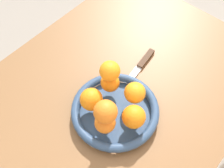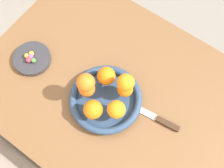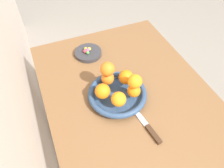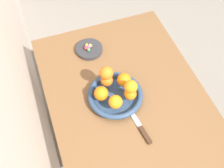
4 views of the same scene
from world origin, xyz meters
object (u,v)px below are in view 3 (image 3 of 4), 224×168
object	(u,v)px
candy_dish	(88,53)
orange_1	(119,99)
dining_table	(131,110)
orange_3	(125,77)
candy_ball_3	(89,49)
orange_6	(107,69)
fruit_bowl	(117,94)
candy_ball_1	(86,49)
candy_ball_0	(88,53)
candy_ball_2	(88,50)
orange_4	(108,78)
orange_5	(135,81)
orange_2	(134,91)
candy_ball_4	(85,51)
orange_0	(103,91)
candy_ball_5	(87,51)
knife	(145,123)

from	to	relation	value
candy_dish	orange_1	bearing A→B (deg)	-178.83
dining_table	orange_1	distance (m)	0.18
orange_3	candy_ball_3	size ratio (longest dim) A/B	3.31
orange_6	candy_ball_3	xyz separation A→B (m)	(0.28, -0.00, -0.10)
fruit_bowl	candy_ball_1	world-z (taller)	candy_ball_1
candy_ball_0	candy_ball_2	xyz separation A→B (m)	(0.02, -0.01, 0.00)
orange_1	orange_4	bearing A→B (deg)	-0.78
candy_dish	orange_5	bearing A→B (deg)	-166.95
orange_5	candy_ball_2	world-z (taller)	orange_5
orange_3	orange_4	distance (m)	0.08
orange_1	orange_3	xyz separation A→B (m)	(0.10, -0.08, 0.00)
candy_ball_2	candy_ball_1	bearing A→B (deg)	25.69
candy_dish	orange_2	size ratio (longest dim) A/B	2.50
fruit_bowl	orange_1	xyz separation A→B (m)	(-0.06, 0.02, 0.05)
candy_dish	orange_5	xyz separation A→B (m)	(-0.38, -0.09, 0.12)
dining_table	candy_ball_4	bearing A→B (deg)	16.20
orange_0	orange_1	distance (m)	0.08
candy_dish	candy_ball_1	xyz separation A→B (m)	(0.01, 0.01, 0.02)
orange_0	candy_ball_5	world-z (taller)	orange_0
orange_2	knife	bearing A→B (deg)	177.45
orange_5	orange_6	distance (m)	0.13
orange_4	candy_ball_0	size ratio (longest dim) A/B	3.23
orange_3	orange_6	xyz separation A→B (m)	(0.03, 0.08, 0.06)
orange_1	orange_4	distance (m)	0.13
candy_ball_3	knife	size ratio (longest dim) A/B	0.08
orange_2	orange_3	size ratio (longest dim) A/B	0.86
dining_table	orange_5	xyz separation A→B (m)	(-0.01, 0.00, 0.22)
dining_table	orange_4	size ratio (longest dim) A/B	18.37
orange_4	candy_dish	bearing A→B (deg)	2.11
candy_ball_1	candy_ball_4	distance (m)	0.02
orange_0	orange_2	size ratio (longest dim) A/B	1.16
dining_table	orange_3	xyz separation A→B (m)	(0.07, 0.00, 0.16)
candy_ball_1	candy_ball_3	xyz separation A→B (m)	(-0.01, -0.02, 0.00)
orange_0	orange_1	bearing A→B (deg)	-143.65
orange_3	knife	world-z (taller)	orange_3
candy_dish	orange_2	world-z (taller)	orange_2
orange_6	candy_ball_3	distance (m)	0.29
candy_ball_1	candy_ball_5	xyz separation A→B (m)	(-0.02, -0.00, -0.00)
orange_5	candy_dish	bearing A→B (deg)	13.05
candy_ball_3	orange_2	bearing A→B (deg)	-168.55
fruit_bowl	candy_ball_5	xyz separation A→B (m)	(0.33, 0.04, 0.01)
orange_6	candy_ball_1	world-z (taller)	orange_6
orange_1	orange_6	world-z (taller)	orange_6
dining_table	orange_5	bearing A→B (deg)	175.71
orange_0	candy_ball_5	xyz separation A→B (m)	(0.33, -0.03, -0.04)
fruit_bowl	orange_4	distance (m)	0.08
dining_table	candy_ball_2	distance (m)	0.40
candy_ball_2	orange_1	bearing A→B (deg)	-178.74
orange_0	orange_5	bearing A→B (deg)	-109.33
candy_ball_1	candy_ball_5	world-z (taller)	same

